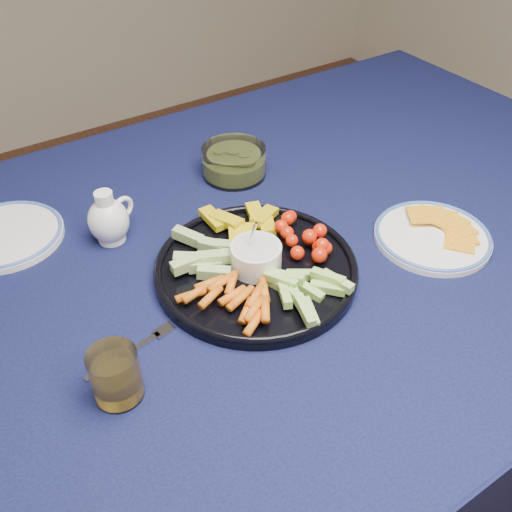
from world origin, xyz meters
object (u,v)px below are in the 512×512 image
dining_table (272,270)px  pickle_bowl (234,163)px  crudite_platter (255,265)px  creamer_pitcher (109,220)px  juice_tumbler (116,378)px  cheese_plate (433,235)px  side_plate_extra (6,235)px

dining_table → pickle_bowl: size_ratio=12.64×
crudite_platter → creamer_pitcher: (-0.16, 0.22, 0.02)m
dining_table → juice_tumbler: size_ratio=21.10×
crudite_platter → dining_table: bearing=39.2°
dining_table → cheese_plate: (0.23, -0.17, 0.10)m
juice_tumbler → pickle_bowl: bearing=42.5°
creamer_pitcher → cheese_plate: size_ratio=0.49×
crudite_platter → side_plate_extra: size_ratio=1.69×
creamer_pitcher → pickle_bowl: bearing=12.1°
creamer_pitcher → crudite_platter: bearing=-53.6°
crudite_platter → juice_tumbler: (-0.28, -0.10, 0.01)m
cheese_plate → juice_tumbler: size_ratio=2.61×
crudite_platter → creamer_pitcher: crudite_platter is taller
dining_table → crudite_platter: size_ratio=4.94×
crudite_platter → creamer_pitcher: 0.27m
juice_tumbler → side_plate_extra: size_ratio=0.39×
pickle_bowl → side_plate_extra: bearing=174.8°
crudite_platter → pickle_bowl: crudite_platter is taller
crudite_platter → side_plate_extra: (-0.32, 0.32, -0.01)m
dining_table → side_plate_extra: side_plate_extra is taller
cheese_plate → crudite_platter: bearing=162.8°
pickle_bowl → cheese_plate: size_ratio=0.64×
side_plate_extra → crudite_platter: bearing=-45.4°
dining_table → cheese_plate: cheese_plate is taller
cheese_plate → pickle_bowl: bearing=115.6°
cheese_plate → side_plate_extra: 0.76m
dining_table → creamer_pitcher: bearing=149.3°
crudite_platter → pickle_bowl: bearing=64.5°
crudite_platter → cheese_plate: (0.32, -0.10, -0.01)m
creamer_pitcher → side_plate_extra: (-0.16, 0.10, -0.03)m
cheese_plate → side_plate_extra: (-0.64, 0.42, -0.00)m
dining_table → pickle_bowl: pickle_bowl is taller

